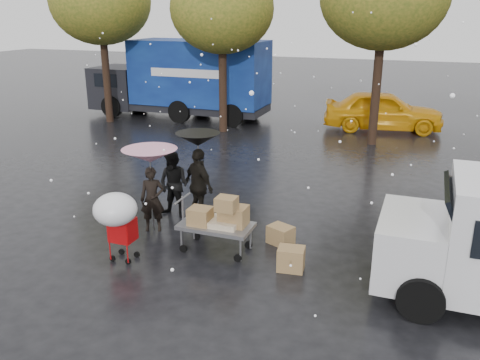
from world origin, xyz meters
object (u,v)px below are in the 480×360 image
at_px(person_pink, 152,199).
at_px(vendor_cart, 219,219).
at_px(shopping_cart, 116,213).
at_px(yellow_taxi, 383,111).
at_px(blue_truck, 183,79).
at_px(person_black, 199,185).

xyz_separation_m(person_pink, vendor_cart, (1.81, -0.46, -0.01)).
bearing_deg(shopping_cart, yellow_taxi, 75.33).
relative_size(shopping_cart, blue_truck, 0.18).
bearing_deg(person_black, person_pink, 80.72).
xyz_separation_m(person_pink, yellow_taxi, (3.81, 12.28, 0.07)).
distance_m(person_pink, person_black, 1.15).
relative_size(blue_truck, yellow_taxi, 1.74).
height_order(vendor_cart, yellow_taxi, yellow_taxi).
bearing_deg(shopping_cart, blue_truck, 111.37).
height_order(person_black, vendor_cart, person_black).
height_order(person_pink, shopping_cart, person_pink).
bearing_deg(shopping_cart, person_pink, 95.97).
relative_size(vendor_cart, yellow_taxi, 0.32).
bearing_deg(person_pink, vendor_cart, -38.68).
relative_size(vendor_cart, blue_truck, 0.18).
distance_m(person_black, blue_truck, 12.37).
relative_size(person_black, shopping_cart, 1.20).
relative_size(person_black, vendor_cart, 1.16).
xyz_separation_m(shopping_cart, blue_truck, (-5.23, 13.37, 0.69)).
xyz_separation_m(vendor_cart, shopping_cart, (-1.64, -1.17, 0.34)).
bearing_deg(person_black, shopping_cart, 108.77).
height_order(person_pink, person_black, person_black).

